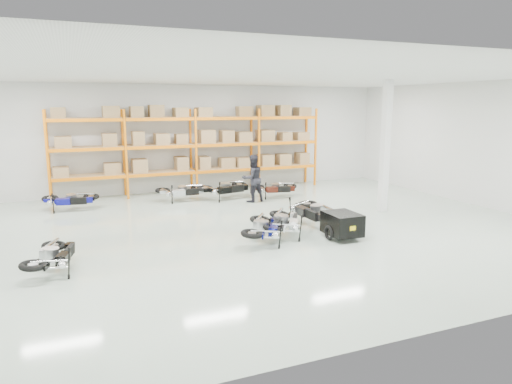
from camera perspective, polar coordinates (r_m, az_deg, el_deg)
name	(u,v)px	position (r m, az deg, el deg)	size (l,w,h in m)	color
room	(249,154)	(13.25, -0.87, 4.73)	(18.00, 18.00, 18.00)	#B1C5B3
pallet_rack	(193,139)	(19.38, -7.86, 6.59)	(11.28, 0.98, 3.62)	orange
structural_column	(385,147)	(16.28, 15.86, 5.46)	(0.25, 0.25, 4.50)	white
moto_blue_centre	(264,223)	(12.26, 1.03, -3.93)	(0.78, 1.75, 1.07)	#060A45
moto_silver_left	(284,218)	(12.88, 3.56, -3.20)	(0.78, 1.76, 1.08)	silver
moto_black_far_left	(53,251)	(11.06, -24.01, -6.74)	(0.72, 1.62, 0.99)	black
moto_touring_right	(314,207)	(14.13, 7.23, -1.85)	(0.84, 1.89, 1.16)	black
trailer	(342,224)	(12.83, 10.71, -3.96)	(0.91, 1.73, 0.72)	black
moto_back_a	(70,196)	(17.28, -22.28, -0.50)	(0.74, 1.66, 1.01)	navy
moto_back_b	(182,188)	(17.78, -9.27, 0.50)	(0.75, 1.68, 1.03)	#A7ACB1
moto_back_c	(225,185)	(17.95, -3.88, 0.89)	(0.83, 1.86, 1.14)	black
moto_back_d	(275,185)	(18.27, 2.37, 0.85)	(0.72, 1.61, 0.98)	#41140D
person_back	(253,178)	(17.37, -0.43, 1.71)	(0.88, 0.68, 1.80)	#212129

